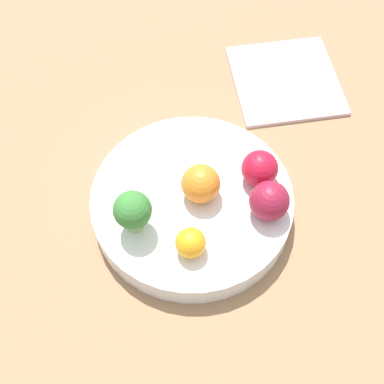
{
  "coord_description": "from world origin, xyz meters",
  "views": [
    {
      "loc": [
        0.32,
        -0.1,
        0.62
      ],
      "look_at": [
        0.0,
        0.0,
        0.07
      ],
      "focal_mm": 50.0,
      "sensor_mm": 36.0,
      "label": 1
    }
  ],
  "objects_px": {
    "apple_green": "(258,166)",
    "broccoli": "(133,211)",
    "orange_front": "(201,183)",
    "apple_red": "(269,201)",
    "napkin": "(285,80)",
    "orange_back": "(191,243)",
    "bowl": "(192,203)"
  },
  "relations": [
    {
      "from": "napkin",
      "to": "broccoli",
      "type": "bearing_deg",
      "value": -55.71
    },
    {
      "from": "apple_red",
      "to": "orange_back",
      "type": "distance_m",
      "value": 0.11
    },
    {
      "from": "apple_red",
      "to": "apple_green",
      "type": "bearing_deg",
      "value": 172.81
    },
    {
      "from": "broccoli",
      "to": "apple_green",
      "type": "relative_size",
      "value": 1.35
    },
    {
      "from": "bowl",
      "to": "orange_back",
      "type": "height_order",
      "value": "orange_back"
    },
    {
      "from": "apple_red",
      "to": "napkin",
      "type": "distance_m",
      "value": 0.25
    },
    {
      "from": "orange_back",
      "to": "napkin",
      "type": "height_order",
      "value": "orange_back"
    },
    {
      "from": "bowl",
      "to": "apple_red",
      "type": "bearing_deg",
      "value": 59.6
    },
    {
      "from": "broccoli",
      "to": "apple_red",
      "type": "xyz_separation_m",
      "value": [
        0.03,
        0.16,
        -0.01
      ]
    },
    {
      "from": "orange_front",
      "to": "apple_red",
      "type": "bearing_deg",
      "value": 55.5
    },
    {
      "from": "bowl",
      "to": "orange_front",
      "type": "xyz_separation_m",
      "value": [
        -0.0,
        0.01,
        0.04
      ]
    },
    {
      "from": "orange_front",
      "to": "napkin",
      "type": "xyz_separation_m",
      "value": [
        -0.17,
        0.19,
        -0.06
      ]
    },
    {
      "from": "apple_green",
      "to": "apple_red",
      "type": "bearing_deg",
      "value": -7.19
    },
    {
      "from": "apple_green",
      "to": "napkin",
      "type": "bearing_deg",
      "value": 145.51
    },
    {
      "from": "apple_green",
      "to": "orange_back",
      "type": "distance_m",
      "value": 0.13
    },
    {
      "from": "bowl",
      "to": "napkin",
      "type": "height_order",
      "value": "bowl"
    },
    {
      "from": "bowl",
      "to": "apple_red",
      "type": "relative_size",
      "value": 5.21
    },
    {
      "from": "apple_red",
      "to": "orange_front",
      "type": "xyz_separation_m",
      "value": [
        -0.05,
        -0.07,
        -0.0
      ]
    },
    {
      "from": "apple_green",
      "to": "orange_front",
      "type": "bearing_deg",
      "value": -87.26
    },
    {
      "from": "orange_back",
      "to": "napkin",
      "type": "distance_m",
      "value": 0.33
    },
    {
      "from": "orange_back",
      "to": "napkin",
      "type": "relative_size",
      "value": 0.2
    },
    {
      "from": "apple_red",
      "to": "orange_back",
      "type": "xyz_separation_m",
      "value": [
        0.02,
        -0.1,
        -0.01
      ]
    },
    {
      "from": "bowl",
      "to": "apple_green",
      "type": "distance_m",
      "value": 0.1
    },
    {
      "from": "orange_back",
      "to": "broccoli",
      "type": "bearing_deg",
      "value": -132.75
    },
    {
      "from": "broccoli",
      "to": "orange_back",
      "type": "xyz_separation_m",
      "value": [
        0.05,
        0.05,
        -0.02
      ]
    },
    {
      "from": "apple_red",
      "to": "napkin",
      "type": "xyz_separation_m",
      "value": [
        -0.22,
        0.12,
        -0.06
      ]
    },
    {
      "from": "apple_green",
      "to": "broccoli",
      "type": "bearing_deg",
      "value": -81.9
    },
    {
      "from": "orange_front",
      "to": "napkin",
      "type": "distance_m",
      "value": 0.26
    },
    {
      "from": "napkin",
      "to": "apple_green",
      "type": "bearing_deg",
      "value": -34.49
    },
    {
      "from": "bowl",
      "to": "orange_back",
      "type": "distance_m",
      "value": 0.08
    },
    {
      "from": "orange_back",
      "to": "orange_front",
      "type": "bearing_deg",
      "value": 153.6
    },
    {
      "from": "broccoli",
      "to": "orange_front",
      "type": "xyz_separation_m",
      "value": [
        -0.02,
        0.09,
        -0.01
      ]
    }
  ]
}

